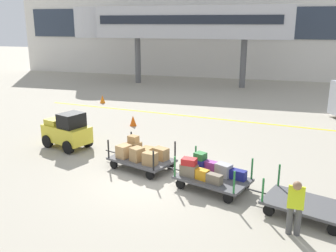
{
  "coord_description": "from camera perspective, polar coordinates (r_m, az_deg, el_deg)",
  "views": [
    {
      "loc": [
        3.77,
        -11.31,
        5.28
      ],
      "look_at": [
        -0.33,
        3.08,
        1.08
      ],
      "focal_mm": 39.75,
      "sensor_mm": 36.0,
      "label": 1
    }
  ],
  "objects": [
    {
      "name": "apron_lead_line",
      "position": [
        21.31,
        6.02,
        1.25
      ],
      "size": [
        21.45,
        2.83,
        0.01
      ],
      "primitive_type": "cube",
      "rotation": [
        0.0,
        0.0,
        -0.12
      ],
      "color": "yellow",
      "rests_on": "ground_plane"
    },
    {
      "name": "baggage_cart_lead",
      "position": [
        13.85,
        -4.17,
        -4.42
      ],
      "size": [
        3.07,
        2.1,
        1.1
      ],
      "color": "#4C4C4F",
      "rests_on": "ground_plane"
    },
    {
      "name": "safety_cone_far",
      "position": [
        19.61,
        -5.38,
        0.82
      ],
      "size": [
        0.36,
        0.36,
        0.55
      ],
      "primitive_type": "cone",
      "color": "#EA590F",
      "rests_on": "ground_plane"
    },
    {
      "name": "baggage_tug",
      "position": [
        16.6,
        -15.21,
        -0.72
      ],
      "size": [
        2.35,
        1.81,
        1.58
      ],
      "color": "gold",
      "rests_on": "ground_plane"
    },
    {
      "name": "terminal_building",
      "position": [
        37.48,
        10.45,
        14.56
      ],
      "size": [
        45.26,
        2.51,
        9.4
      ],
      "color": "silver",
      "rests_on": "ground_plane"
    },
    {
      "name": "jet_bridge",
      "position": [
        32.52,
        0.18,
        15.53
      ],
      "size": [
        18.84,
        3.0,
        6.55
      ],
      "color": "#B7B7BC",
      "rests_on": "ground_plane"
    },
    {
      "name": "baggage_handler",
      "position": [
        10.03,
        18.95,
        -11.38
      ],
      "size": [
        0.43,
        0.45,
        1.56
      ],
      "color": "#4C4C4C",
      "rests_on": "ground_plane"
    },
    {
      "name": "ground_plane",
      "position": [
        13.04,
        -2.35,
        -8.24
      ],
      "size": [
        120.0,
        120.0,
        0.0
      ],
      "primitive_type": "plane",
      "color": "#A8A08E"
    },
    {
      "name": "baggage_cart_tail",
      "position": [
        11.33,
        20.46,
        -11.23
      ],
      "size": [
        3.07,
        2.1,
        1.1
      ],
      "color": "#4C4C4F",
      "rests_on": "ground_plane"
    },
    {
      "name": "baggage_cart_middle",
      "position": [
        12.33,
        6.41,
        -7.18
      ],
      "size": [
        3.07,
        2.1,
        1.1
      ],
      "color": "#4C4C4F",
      "rests_on": "ground_plane"
    },
    {
      "name": "safety_cone_near",
      "position": [
        25.45,
        -10.02,
        4.1
      ],
      "size": [
        0.36,
        0.36,
        0.55
      ],
      "primitive_type": "cone",
      "color": "orange",
      "rests_on": "ground_plane"
    }
  ]
}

